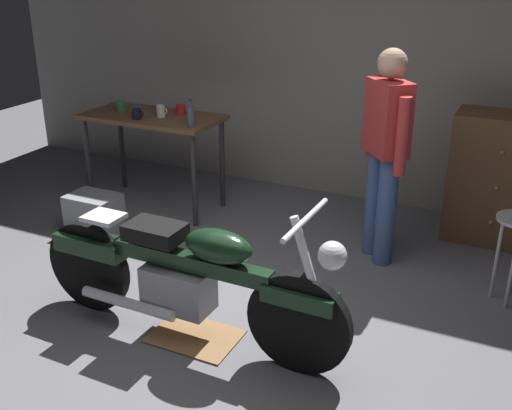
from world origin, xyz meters
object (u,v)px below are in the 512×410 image
at_px(storage_bin, 94,213).
at_px(mug_green_speckled, 121,106).
at_px(person_standing, 385,148).
at_px(bottle, 191,116).
at_px(mug_black_matte, 137,114).
at_px(mug_blue_enamel, 137,111).
at_px(mug_red_diner, 181,109).
at_px(mug_white_ceramic, 161,111).
at_px(wooden_dresser, 499,179).
at_px(motorcycle, 186,275).

distance_m(storage_bin, mug_green_speckled, 1.11).
bearing_deg(person_standing, bottle, 50.63).
distance_m(mug_black_matte, mug_green_speckled, 0.38).
bearing_deg(bottle, storage_bin, -142.23).
xyz_separation_m(mug_blue_enamel, mug_green_speckled, (-0.25, 0.08, 0.00)).
bearing_deg(mug_red_diner, mug_blue_enamel, -149.56).
distance_m(mug_white_ceramic, mug_green_speckled, 0.48).
xyz_separation_m(mug_black_matte, bottle, (0.59, -0.03, 0.05)).
bearing_deg(wooden_dresser, motorcycle, -123.81).
bearing_deg(mug_white_ceramic, bottle, -22.65).
xyz_separation_m(person_standing, mug_white_ceramic, (-2.12, 0.13, 0.03)).
bearing_deg(mug_green_speckled, person_standing, -3.66).
relative_size(wooden_dresser, mug_blue_enamel, 9.25).
xyz_separation_m(wooden_dresser, mug_blue_enamel, (-3.15, -0.67, 0.39)).
distance_m(mug_blue_enamel, mug_green_speckled, 0.26).
distance_m(storage_bin, mug_white_ceramic, 1.10).
relative_size(mug_blue_enamel, mug_black_matte, 1.03).
bearing_deg(mug_green_speckled, wooden_dresser, 9.84).
xyz_separation_m(mug_white_ceramic, mug_green_speckled, (-0.48, 0.04, -0.01)).
relative_size(motorcycle, storage_bin, 4.98).
relative_size(storage_bin, mug_white_ceramic, 3.95).
height_order(storage_bin, bottle, bottle).
bearing_deg(mug_blue_enamel, bottle, -11.52).
xyz_separation_m(person_standing, mug_black_matte, (-2.27, -0.02, 0.02)).
distance_m(wooden_dresser, mug_red_diner, 2.87).
xyz_separation_m(storage_bin, mug_blue_enamel, (0.04, 0.68, 0.77)).
xyz_separation_m(mug_white_ceramic, bottle, (0.43, -0.18, 0.04)).
bearing_deg(motorcycle, bottle, 120.50).
xyz_separation_m(wooden_dresser, mug_red_diner, (-2.80, -0.47, 0.40)).
bearing_deg(mug_blue_enamel, wooden_dresser, 12.03).
distance_m(person_standing, mug_black_matte, 2.27).
bearing_deg(mug_blue_enamel, person_standing, -2.07).
distance_m(wooden_dresser, bottle, 2.65).
bearing_deg(mug_black_matte, mug_red_diner, 49.53).
height_order(motorcycle, bottle, bottle).
relative_size(motorcycle, mug_blue_enamel, 18.43).
bearing_deg(bottle, mug_white_ceramic, 157.35).
xyz_separation_m(mug_blue_enamel, mug_black_matte, (0.08, -0.11, 0.00)).
relative_size(mug_white_ceramic, mug_black_matte, 0.97).
bearing_deg(mug_black_matte, mug_white_ceramic, 44.57).
distance_m(wooden_dresser, mug_green_speckled, 3.47).
distance_m(motorcycle, wooden_dresser, 2.86).
xyz_separation_m(wooden_dresser, mug_black_matte, (-3.07, -0.78, 0.40)).
xyz_separation_m(motorcycle, bottle, (-0.89, 1.57, 0.55)).
bearing_deg(mug_blue_enamel, motorcycle, -47.48).
bearing_deg(bottle, motorcycle, -60.28).
bearing_deg(mug_green_speckled, mug_white_ceramic, -4.46).
distance_m(person_standing, mug_red_diner, 2.02).
bearing_deg(mug_black_matte, mug_green_speckled, 149.76).
distance_m(wooden_dresser, mug_white_ceramic, 3.01).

